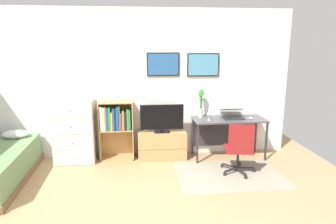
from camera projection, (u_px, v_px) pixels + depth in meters
wall_back_with_posters at (127, 84)px, 5.49m from camera, size 6.12×0.09×2.70m
area_rug at (229, 174)px, 4.87m from camera, size 1.70×1.20×0.01m
dresser at (74, 131)px, 5.31m from camera, size 0.70×0.46×1.13m
bookshelf at (116, 124)px, 5.41m from camera, size 0.61×0.30×1.07m
tv_stand at (162, 145)px, 5.55m from camera, size 0.88×0.41×0.50m
television at (162, 119)px, 5.41m from camera, size 0.78×0.16×0.51m
desk at (228, 125)px, 5.59m from camera, size 1.31×0.55×0.74m
office_chair at (239, 147)px, 4.80m from camera, size 0.58×0.58×0.86m
laptop at (233, 114)px, 5.54m from camera, size 0.40×0.43×0.17m
computer_mouse at (251, 118)px, 5.44m from camera, size 0.06×0.10×0.03m
bamboo_vase at (201, 102)px, 5.54m from camera, size 0.10×0.10×0.52m
wine_glass at (209, 113)px, 5.35m from camera, size 0.07×0.07×0.18m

